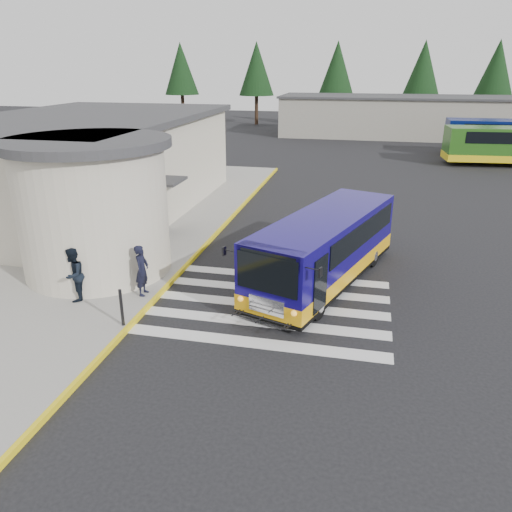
% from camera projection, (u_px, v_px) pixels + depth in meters
% --- Properties ---
extents(ground, '(140.00, 140.00, 0.00)m').
position_uv_depth(ground, '(283.00, 296.00, 16.81)').
color(ground, black).
rests_on(ground, ground).
extents(sidewalk, '(10.00, 34.00, 0.15)m').
position_uv_depth(sidewalk, '(100.00, 237.00, 22.25)').
color(sidewalk, gray).
rests_on(sidewalk, ground).
extents(curb_strip, '(0.12, 34.00, 0.16)m').
position_uv_depth(curb_strip, '(205.00, 245.00, 21.25)').
color(curb_strip, yellow).
rests_on(curb_strip, ground).
extents(station_building, '(12.70, 18.70, 4.80)m').
position_uv_depth(station_building, '(89.00, 168.00, 24.38)').
color(station_building, '#BAB39E').
rests_on(station_building, ground).
extents(crosswalk, '(8.00, 5.35, 0.01)m').
position_uv_depth(crosswalk, '(264.00, 304.00, 16.18)').
color(crosswalk, silver).
rests_on(crosswalk, ground).
extents(depot_building, '(26.40, 8.40, 4.20)m').
position_uv_depth(depot_building, '(405.00, 116.00, 53.10)').
color(depot_building, gray).
rests_on(depot_building, ground).
extents(tree_line, '(58.40, 4.40, 10.00)m').
position_uv_depth(tree_line, '(408.00, 69.00, 58.66)').
color(tree_line, black).
rests_on(tree_line, ground).
extents(transit_bus, '(5.17, 8.94, 2.46)m').
position_uv_depth(transit_bus, '(324.00, 251.00, 17.47)').
color(transit_bus, '#110864').
rests_on(transit_bus, ground).
extents(pedestrian_a, '(0.44, 0.65, 1.71)m').
position_uv_depth(pedestrian_a, '(142.00, 270.00, 16.28)').
color(pedestrian_a, black).
rests_on(pedestrian_a, sidewalk).
extents(pedestrian_b, '(0.79, 0.95, 1.78)m').
position_uv_depth(pedestrian_b, '(74.00, 274.00, 15.86)').
color(pedestrian_b, black).
rests_on(pedestrian_b, sidewalk).
extents(bollard, '(0.09, 0.09, 1.14)m').
position_uv_depth(bollard, '(122.00, 308.00, 14.40)').
color(bollard, black).
rests_on(bollard, sidewalk).
extents(far_bus_a, '(10.05, 2.88, 2.59)m').
position_uv_depth(far_bus_a, '(509.00, 136.00, 41.50)').
color(far_bus_a, '#06124D').
rests_on(far_bus_a, ground).
extents(far_bus_b, '(9.77, 3.45, 2.47)m').
position_uv_depth(far_bus_b, '(511.00, 144.00, 37.89)').
color(far_bus_b, '#245516').
rests_on(far_bus_b, ground).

